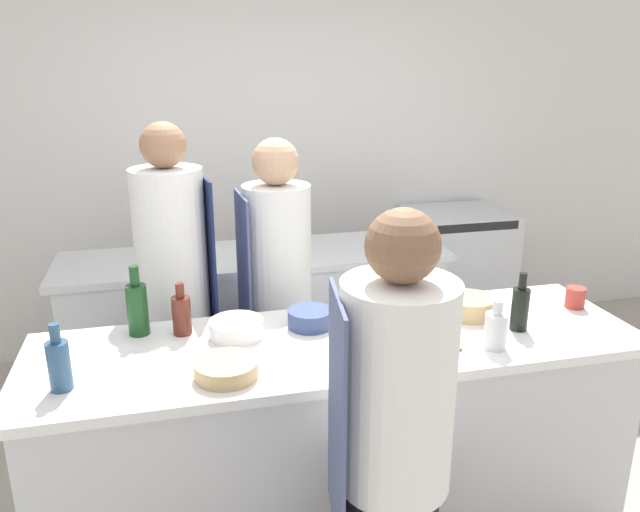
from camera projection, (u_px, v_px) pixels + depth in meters
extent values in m
cube|color=silver|center=(259.00, 152.00, 4.37)|extent=(8.00, 0.06, 2.80)
cube|color=silver|center=(339.00, 443.00, 2.69)|extent=(2.40, 0.70, 0.90)
cube|color=white|center=(341.00, 344.00, 2.55)|extent=(2.50, 0.73, 0.04)
cube|color=silver|center=(258.00, 330.00, 3.80)|extent=(2.17, 0.60, 0.90)
cube|color=silver|center=(255.00, 257.00, 3.65)|extent=(2.26, 0.62, 0.04)
cube|color=silver|center=(454.00, 275.00, 4.64)|extent=(0.71, 0.61, 0.98)
cube|color=black|center=(471.00, 318.00, 4.43)|extent=(0.57, 0.01, 0.34)
cube|color=black|center=(478.00, 227.00, 4.22)|extent=(0.61, 0.01, 0.06)
cylinder|color=white|center=(397.00, 387.00, 1.88)|extent=(0.35, 0.35, 0.67)
cube|color=#4C567F|center=(337.00, 417.00, 1.89)|extent=(0.06, 0.34, 0.79)
sphere|color=brown|center=(403.00, 246.00, 1.74)|extent=(0.22, 0.22, 0.22)
cylinder|color=black|center=(182.00, 394.00, 3.17)|extent=(0.28, 0.28, 0.81)
cylinder|color=white|center=(171.00, 247.00, 2.93)|extent=(0.33, 0.33, 0.75)
cube|color=#19234C|center=(208.00, 264.00, 3.02)|extent=(0.06, 0.32, 0.86)
sphere|color=#9E7051|center=(163.00, 145.00, 2.78)|extent=(0.21, 0.21, 0.21)
cylinder|color=black|center=(280.00, 382.00, 3.32)|extent=(0.29, 0.29, 0.77)
cylinder|color=white|center=(277.00, 252.00, 3.10)|extent=(0.34, 0.34, 0.68)
cube|color=#4C567F|center=(244.00, 274.00, 3.08)|extent=(0.03, 0.32, 0.80)
sphere|color=tan|center=(275.00, 162.00, 2.96)|extent=(0.23, 0.23, 0.23)
cylinder|color=#2D5175|center=(59.00, 366.00, 2.14)|extent=(0.08, 0.08, 0.18)
cylinder|color=#2D5175|center=(55.00, 333.00, 2.10)|extent=(0.03, 0.03, 0.07)
cylinder|color=#B2A84C|center=(379.00, 299.00, 2.73)|extent=(0.09, 0.09, 0.17)
cylinder|color=#B2A84C|center=(380.00, 274.00, 2.69)|extent=(0.04, 0.04, 0.07)
cylinder|color=black|center=(520.00, 309.00, 2.61)|extent=(0.07, 0.07, 0.18)
cylinder|color=black|center=(523.00, 281.00, 2.57)|extent=(0.03, 0.03, 0.07)
cylinder|color=#5B2319|center=(182.00, 316.00, 2.57)|extent=(0.08, 0.08, 0.16)
cylinder|color=#5B2319|center=(180.00, 290.00, 2.54)|extent=(0.03, 0.03, 0.06)
cylinder|color=silver|center=(496.00, 331.00, 2.45)|extent=(0.09, 0.09, 0.14)
cylinder|color=silver|center=(498.00, 307.00, 2.42)|extent=(0.04, 0.04, 0.06)
cylinder|color=#19471E|center=(138.00, 310.00, 2.56)|extent=(0.09, 0.09, 0.21)
cylinder|color=#19471E|center=(134.00, 276.00, 2.52)|extent=(0.04, 0.04, 0.08)
cylinder|color=white|center=(237.00, 328.00, 2.56)|extent=(0.22, 0.22, 0.07)
cylinder|color=tan|center=(469.00, 306.00, 2.77)|extent=(0.22, 0.22, 0.08)
cylinder|color=tan|center=(226.00, 369.00, 2.24)|extent=(0.23, 0.23, 0.06)
cylinder|color=navy|center=(310.00, 318.00, 2.65)|extent=(0.19, 0.19, 0.08)
cylinder|color=#B2382D|center=(575.00, 297.00, 2.86)|extent=(0.09, 0.09, 0.09)
cube|color=olive|center=(417.00, 343.00, 2.50)|extent=(0.30, 0.20, 0.01)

